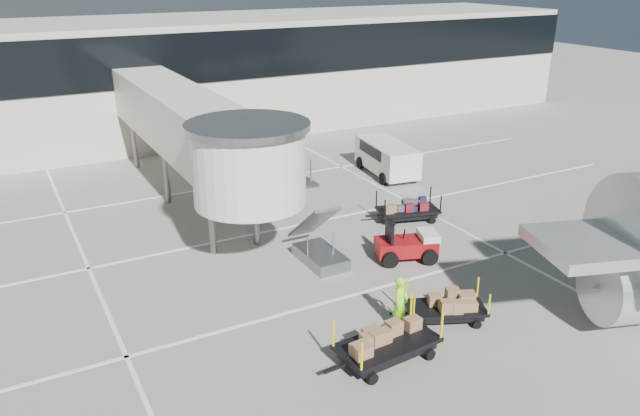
# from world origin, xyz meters

# --- Properties ---
(ground) EXTENTS (140.00, 140.00, 0.00)m
(ground) POSITION_xyz_m (0.00, 0.00, 0.00)
(ground) COLOR gray
(ground) RESTS_ON ground
(lane_markings) EXTENTS (40.00, 30.00, 0.02)m
(lane_markings) POSITION_xyz_m (-0.67, 9.33, 0.01)
(lane_markings) COLOR white
(lane_markings) RESTS_ON ground
(terminal) EXTENTS (64.00, 12.11, 15.20)m
(terminal) POSITION_xyz_m (-0.35, 29.94, 4.11)
(terminal) COLOR beige
(terminal) RESTS_ON ground
(jet_bridge) EXTENTS (5.70, 20.40, 6.03)m
(jet_bridge) POSITION_xyz_m (-3.97, 12.26, 4.28)
(jet_bridge) COLOR silver
(jet_bridge) RESTS_ON ground
(baggage_tug) EXTENTS (2.81, 2.32, 1.67)m
(baggage_tug) POSITION_xyz_m (1.98, 3.58, 0.61)
(baggage_tug) COLOR maroon
(baggage_tug) RESTS_ON ground
(suitcase_cart) EXTENTS (3.64, 2.19, 1.40)m
(suitcase_cart) POSITION_xyz_m (4.46, 7.00, 0.51)
(suitcase_cart) COLOR black
(suitcase_cart) RESTS_ON ground
(box_cart_near) EXTENTS (3.31, 2.30, 1.30)m
(box_cart_near) POSITION_xyz_m (0.21, -1.03, 0.53)
(box_cart_near) COLOR black
(box_cart_near) RESTS_ON ground
(box_cart_far) EXTENTS (4.03, 1.86, 1.56)m
(box_cart_far) POSITION_xyz_m (-2.81, -2.01, 0.60)
(box_cart_far) COLOR black
(box_cart_far) RESTS_ON ground
(ground_worker) EXTENTS (0.83, 0.74, 1.92)m
(ground_worker) POSITION_xyz_m (-1.42, -0.68, 0.96)
(ground_worker) COLOR #8DFF1A
(ground_worker) RESTS_ON ground
(minivan) EXTENTS (2.76, 5.18, 1.87)m
(minivan) POSITION_xyz_m (7.65, 13.63, 1.12)
(minivan) COLOR white
(minivan) RESTS_ON ground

